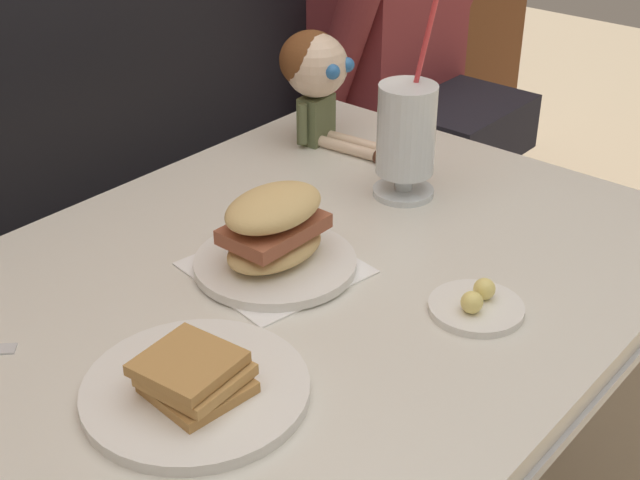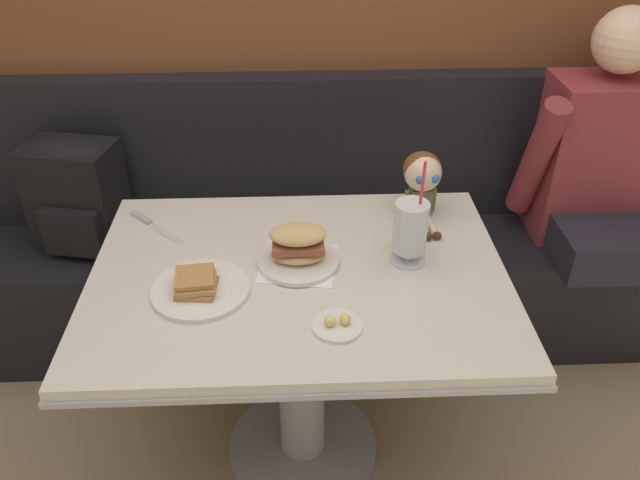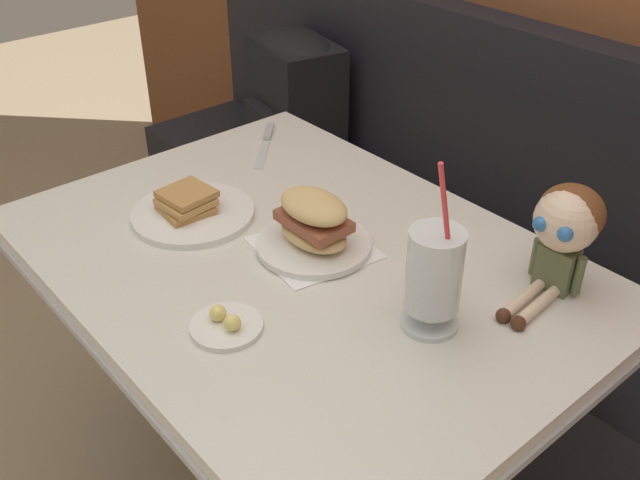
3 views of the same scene
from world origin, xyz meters
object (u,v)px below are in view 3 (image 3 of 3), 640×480
at_px(sandwich_plate, 314,228).
at_px(seated_doll, 566,226).
at_px(milkshake_glass, 434,276).
at_px(backpack, 294,97).
at_px(butter_saucer, 226,324).
at_px(butter_knife, 267,138).
at_px(toast_plate, 191,210).

xyz_separation_m(sandwich_plate, seated_doll, (0.37, 0.24, 0.08)).
relative_size(milkshake_glass, sandwich_plate, 1.37).
relative_size(sandwich_plate, backpack, 0.57).
height_order(milkshake_glass, seated_doll, milkshake_glass).
bearing_deg(butter_saucer, sandwich_plate, 108.68).
xyz_separation_m(milkshake_glass, seated_doll, (0.07, 0.24, 0.03)).
xyz_separation_m(milkshake_glass, butter_knife, (-0.74, 0.22, -0.09)).
height_order(toast_plate, butter_saucer, toast_plate).
distance_m(sandwich_plate, butter_knife, 0.50).
bearing_deg(sandwich_plate, seated_doll, 33.15).
bearing_deg(seated_doll, sandwich_plate, -146.85).
height_order(butter_saucer, backpack, backpack).
bearing_deg(butter_knife, seated_doll, 1.36).
xyz_separation_m(butter_saucer, seated_doll, (0.28, 0.50, 0.12)).
bearing_deg(sandwich_plate, backpack, 143.54).
distance_m(butter_saucer, backpack, 1.19).
xyz_separation_m(butter_saucer, butter_knife, (-0.53, 0.48, -0.00)).
distance_m(toast_plate, backpack, 0.86).
xyz_separation_m(toast_plate, seated_doll, (0.62, 0.36, 0.11)).
distance_m(milkshake_glass, seated_doll, 0.25).
height_order(toast_plate, backpack, backpack).
bearing_deg(toast_plate, sandwich_plate, 24.64).
height_order(toast_plate, seated_doll, seated_doll).
xyz_separation_m(milkshake_glass, backpack, (-1.06, 0.57, -0.18)).
distance_m(sandwich_plate, seated_doll, 0.45).
relative_size(milkshake_glass, butter_knife, 1.74).
xyz_separation_m(toast_plate, butter_saucer, (0.34, -0.15, -0.01)).
height_order(milkshake_glass, sandwich_plate, milkshake_glass).
xyz_separation_m(seated_doll, backpack, (-1.14, 0.33, -0.21)).
height_order(sandwich_plate, backpack, sandwich_plate).
distance_m(toast_plate, milkshake_glass, 0.56).
bearing_deg(seated_doll, butter_knife, -178.64).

